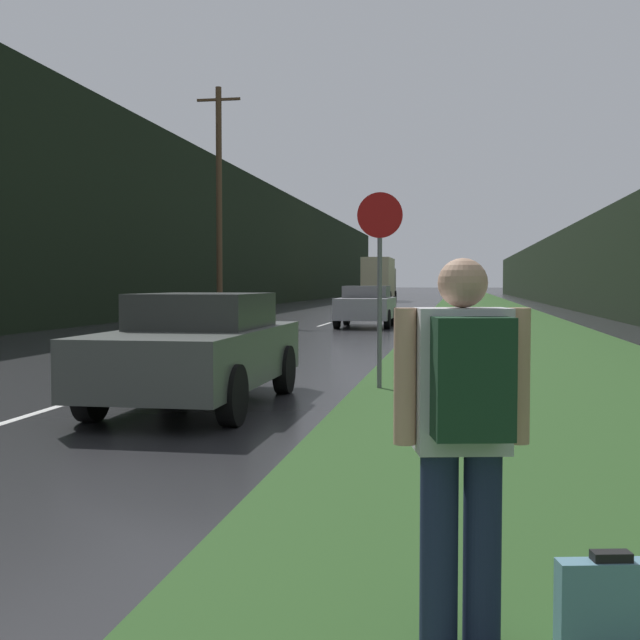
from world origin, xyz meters
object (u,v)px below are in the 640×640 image
(stop_sign, at_px, (380,269))
(suitcase, at_px, (610,605))
(car_passing_near, at_px, (199,348))
(car_passing_far, at_px, (366,306))
(delivery_truck, at_px, (379,279))
(hitchhiker_with_backpack, at_px, (463,427))

(stop_sign, distance_m, suitcase, 8.66)
(stop_sign, xyz_separation_m, car_passing_near, (-2.13, -1.98, -1.04))
(stop_sign, height_order, car_passing_far, stop_sign)
(delivery_truck, bearing_deg, car_passing_near, -86.63)
(suitcase, distance_m, delivery_truck, 66.57)
(stop_sign, height_order, car_passing_near, stop_sign)
(stop_sign, xyz_separation_m, hitchhiker_with_backpack, (1.18, -8.42, -0.81))
(car_passing_near, bearing_deg, suitcase, 121.79)
(suitcase, relative_size, delivery_truck, 0.05)
(suitcase, xyz_separation_m, car_passing_far, (-3.93, 25.24, 0.56))
(stop_sign, bearing_deg, car_passing_far, 97.17)
(car_passing_near, bearing_deg, delivery_truck, -86.63)
(hitchhiker_with_backpack, bearing_deg, suitcase, -2.76)
(stop_sign, xyz_separation_m, suitcase, (1.80, -8.32, -1.58))
(suitcase, bearing_deg, hitchhiker_with_backpack, 177.24)
(car_passing_near, height_order, car_passing_far, car_passing_far)
(stop_sign, xyz_separation_m, car_passing_far, (-2.13, 16.92, -1.02))
(car_passing_far, bearing_deg, car_passing_near, 90.00)
(car_passing_far, bearing_deg, stop_sign, 97.17)
(delivery_truck, bearing_deg, suitcase, -83.57)
(hitchhiker_with_backpack, height_order, delivery_truck, delivery_truck)
(hitchhiker_with_backpack, relative_size, delivery_truck, 0.19)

